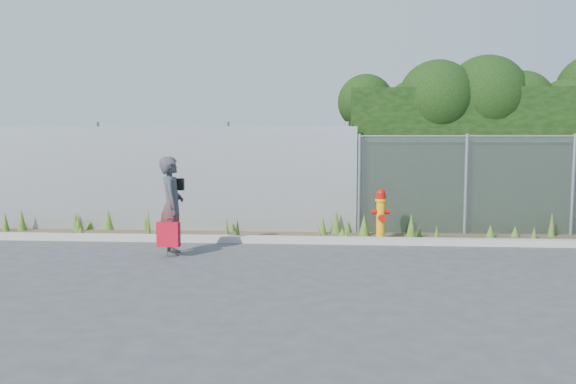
% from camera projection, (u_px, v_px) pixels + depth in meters
% --- Properties ---
extents(ground, '(80.00, 80.00, 0.00)m').
position_uv_depth(ground, '(301.00, 265.00, 8.70)').
color(ground, '#3E3F41').
rests_on(ground, ground).
extents(curb, '(16.00, 0.22, 0.12)m').
position_uv_depth(curb, '(306.00, 240.00, 10.49)').
color(curb, '#A49C94').
rests_on(curb, ground).
extents(weed_strip, '(16.00, 1.30, 0.55)m').
position_uv_depth(weed_strip, '(285.00, 230.00, 11.23)').
color(weed_strip, '#473928').
rests_on(weed_strip, ground).
extents(corrugated_fence, '(8.50, 0.21, 2.30)m').
position_uv_depth(corrugated_fence, '(154.00, 179.00, 11.81)').
color(corrugated_fence, '#AFB2B6').
rests_on(corrugated_fence, ground).
extents(chainlink_fence, '(6.50, 0.07, 2.05)m').
position_uv_depth(chainlink_fence, '(519.00, 184.00, 11.28)').
color(chainlink_fence, gray).
rests_on(chainlink_fence, ground).
extents(hedge, '(7.58, 2.12, 3.79)m').
position_uv_depth(hedge, '(516.00, 134.00, 12.16)').
color(hedge, black).
rests_on(hedge, ground).
extents(fire_hydrant, '(0.34, 0.31, 1.02)m').
position_uv_depth(fire_hydrant, '(381.00, 215.00, 10.73)').
color(fire_hydrant, '#E3A30B').
rests_on(fire_hydrant, ground).
extents(woman, '(0.52, 0.68, 1.65)m').
position_uv_depth(woman, '(172.00, 206.00, 9.42)').
color(woman, '#0E5959').
rests_on(woman, ground).
extents(red_tote_bag, '(0.37, 0.14, 0.48)m').
position_uv_depth(red_tote_bag, '(168.00, 234.00, 9.20)').
color(red_tote_bag, red).
extents(black_shoulder_bag, '(0.27, 0.11, 0.20)m').
position_uv_depth(black_shoulder_bag, '(176.00, 184.00, 9.51)').
color(black_shoulder_bag, black).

